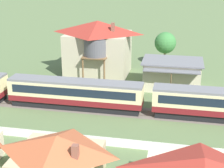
{
  "coord_description": "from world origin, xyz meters",
  "views": [
    {
      "loc": [
        -15.62,
        -41.72,
        18.93
      ],
      "look_at": [
        -24.55,
        1.82,
        3.15
      ],
      "focal_mm": 55.0,
      "sensor_mm": 36.0,
      "label": 1
    }
  ],
  "objects_px": {
    "station_house_red_roof": "(98,47)",
    "yard_tree_0": "(165,43)",
    "passenger_train": "(150,98)",
    "water_tower": "(96,46)",
    "station_building": "(172,74)",
    "cottage_terracotta_roof_2": "(58,157)"
  },
  "relations": [
    {
      "from": "passenger_train",
      "to": "yard_tree_0",
      "type": "relative_size",
      "value": 11.99
    },
    {
      "from": "water_tower",
      "to": "yard_tree_0",
      "type": "bearing_deg",
      "value": 46.2
    },
    {
      "from": "passenger_train",
      "to": "station_house_red_roof",
      "type": "bearing_deg",
      "value": 124.61
    },
    {
      "from": "passenger_train",
      "to": "water_tower",
      "type": "height_order",
      "value": "water_tower"
    },
    {
      "from": "passenger_train",
      "to": "cottage_terracotta_roof_2",
      "type": "height_order",
      "value": "cottage_terracotta_roof_2"
    },
    {
      "from": "cottage_terracotta_roof_2",
      "to": "yard_tree_0",
      "type": "relative_size",
      "value": 1.24
    },
    {
      "from": "water_tower",
      "to": "cottage_terracotta_roof_2",
      "type": "xyz_separation_m",
      "value": [
        3.56,
        -28.37,
        -3.56
      ]
    },
    {
      "from": "water_tower",
      "to": "cottage_terracotta_roof_2",
      "type": "distance_m",
      "value": 28.81
    },
    {
      "from": "station_house_red_roof",
      "to": "water_tower",
      "type": "bearing_deg",
      "value": -81.99
    },
    {
      "from": "station_house_red_roof",
      "to": "cottage_terracotta_roof_2",
      "type": "relative_size",
      "value": 1.42
    },
    {
      "from": "station_house_red_roof",
      "to": "water_tower",
      "type": "height_order",
      "value": "station_house_red_roof"
    },
    {
      "from": "yard_tree_0",
      "to": "passenger_train",
      "type": "bearing_deg",
      "value": -91.38
    },
    {
      "from": "cottage_terracotta_roof_2",
      "to": "passenger_train",
      "type": "bearing_deg",
      "value": 67.7
    },
    {
      "from": "passenger_train",
      "to": "station_building",
      "type": "relative_size",
      "value": 8.36
    },
    {
      "from": "station_building",
      "to": "yard_tree_0",
      "type": "xyz_separation_m",
      "value": [
        -1.87,
        12.56,
        2.16
      ]
    },
    {
      "from": "station_building",
      "to": "water_tower",
      "type": "height_order",
      "value": "water_tower"
    },
    {
      "from": "station_building",
      "to": "water_tower",
      "type": "relative_size",
      "value": 1.2
    },
    {
      "from": "station_house_red_roof",
      "to": "water_tower",
      "type": "relative_size",
      "value": 1.47
    },
    {
      "from": "station_house_red_roof",
      "to": "yard_tree_0",
      "type": "relative_size",
      "value": 1.77
    },
    {
      "from": "cottage_terracotta_roof_2",
      "to": "yard_tree_0",
      "type": "xyz_separation_m",
      "value": [
        7.26,
        39.65,
        2.09
      ]
    },
    {
      "from": "passenger_train",
      "to": "station_building",
      "type": "xyz_separation_m",
      "value": [
        2.43,
        10.77,
        0.09
      ]
    },
    {
      "from": "passenger_train",
      "to": "station_building",
      "type": "bearing_deg",
      "value": 77.29
    }
  ]
}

